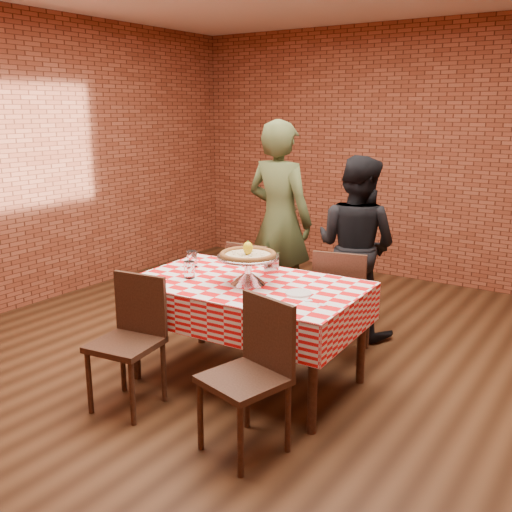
% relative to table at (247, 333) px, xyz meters
% --- Properties ---
extents(ground, '(6.00, 6.00, 0.00)m').
position_rel_table_xyz_m(ground, '(-0.08, 0.28, -0.38)').
color(ground, black).
rests_on(ground, ground).
extents(back_wall, '(5.50, 0.00, 5.50)m').
position_rel_table_xyz_m(back_wall, '(-0.08, 3.28, 1.08)').
color(back_wall, maroon).
rests_on(back_wall, ground).
extents(table, '(1.65, 1.03, 0.75)m').
position_rel_table_xyz_m(table, '(0.00, 0.00, 0.00)').
color(table, '#43281A').
rests_on(table, ground).
extents(tablecloth, '(1.68, 1.07, 0.28)m').
position_rel_table_xyz_m(tablecloth, '(0.00, 0.00, 0.25)').
color(tablecloth, red).
rests_on(tablecloth, table).
extents(pizza_stand, '(0.48, 0.48, 0.20)m').
position_rel_table_xyz_m(pizza_stand, '(0.02, -0.02, 0.48)').
color(pizza_stand, silver).
rests_on(pizza_stand, tablecloth).
extents(pizza, '(0.42, 0.42, 0.03)m').
position_rel_table_xyz_m(pizza, '(0.02, -0.02, 0.59)').
color(pizza, beige).
rests_on(pizza, pizza_stand).
extents(lemon, '(0.07, 0.07, 0.09)m').
position_rel_table_xyz_m(lemon, '(0.02, -0.02, 0.64)').
color(lemon, '#FFE209').
rests_on(lemon, pizza).
extents(water_glass_left, '(0.08, 0.08, 0.12)m').
position_rel_table_xyz_m(water_glass_left, '(-0.41, -0.15, 0.45)').
color(water_glass_left, white).
rests_on(water_glass_left, tablecloth).
extents(water_glass_right, '(0.08, 0.08, 0.12)m').
position_rel_table_xyz_m(water_glass_right, '(-0.60, 0.11, 0.45)').
color(water_glass_right, white).
rests_on(water_glass_right, tablecloth).
extents(side_plate, '(0.18, 0.18, 0.01)m').
position_rel_table_xyz_m(side_plate, '(0.44, -0.04, 0.39)').
color(side_plate, white).
rests_on(side_plate, tablecloth).
extents(sweetener_packet_a, '(0.06, 0.06, 0.00)m').
position_rel_table_xyz_m(sweetener_packet_a, '(0.56, -0.12, 0.39)').
color(sweetener_packet_a, white).
rests_on(sweetener_packet_a, tablecloth).
extents(sweetener_packet_b, '(0.05, 0.04, 0.00)m').
position_rel_table_xyz_m(sweetener_packet_b, '(0.67, -0.15, 0.39)').
color(sweetener_packet_b, white).
rests_on(sweetener_packet_b, tablecloth).
extents(condiment_caddy, '(0.14, 0.13, 0.15)m').
position_rel_table_xyz_m(condiment_caddy, '(0.02, 0.30, 0.46)').
color(condiment_caddy, silver).
rests_on(condiment_caddy, tablecloth).
extents(chair_near_left, '(0.46, 0.46, 0.89)m').
position_rel_table_xyz_m(chair_near_left, '(-0.44, -0.77, 0.07)').
color(chair_near_left, '#43281A').
rests_on(chair_near_left, ground).
extents(chair_near_right, '(0.51, 0.51, 0.90)m').
position_rel_table_xyz_m(chair_near_right, '(0.50, -0.76, 0.08)').
color(chair_near_right, '#43281A').
rests_on(chair_near_right, ground).
extents(chair_far_left, '(0.42, 0.42, 0.87)m').
position_rel_table_xyz_m(chair_far_left, '(-0.43, 0.76, 0.06)').
color(chair_far_left, '#43281A').
rests_on(chair_far_left, ground).
extents(chair_far_right, '(0.50, 0.50, 0.89)m').
position_rel_table_xyz_m(chair_far_right, '(0.36, 0.83, 0.07)').
color(chair_far_right, '#43281A').
rests_on(chair_far_right, ground).
extents(diner_olive, '(0.70, 0.48, 1.86)m').
position_rel_table_xyz_m(diner_olive, '(-0.55, 1.33, 0.56)').
color(diner_olive, '#3B4423').
rests_on(diner_olive, ground).
extents(diner_black, '(0.82, 0.67, 1.58)m').
position_rel_table_xyz_m(diner_black, '(0.23, 1.33, 0.41)').
color(diner_black, black).
rests_on(diner_black, ground).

